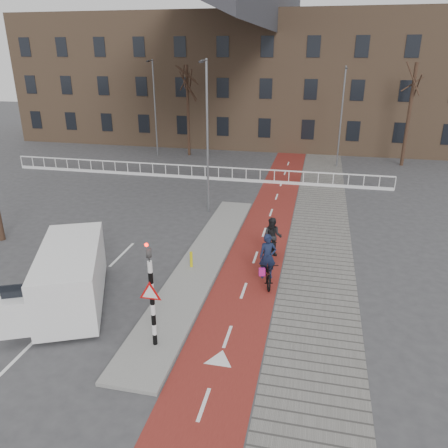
# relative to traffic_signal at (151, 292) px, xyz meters

# --- Properties ---
(ground) EXTENTS (120.00, 120.00, 0.00)m
(ground) POSITION_rel_traffic_signal_xyz_m (0.60, 2.02, -1.99)
(ground) COLOR #38383A
(ground) RESTS_ON ground
(bike_lane) EXTENTS (2.50, 60.00, 0.01)m
(bike_lane) POSITION_rel_traffic_signal_xyz_m (2.10, 12.02, -1.98)
(bike_lane) COLOR maroon
(bike_lane) RESTS_ON ground
(sidewalk) EXTENTS (3.00, 60.00, 0.01)m
(sidewalk) POSITION_rel_traffic_signal_xyz_m (4.90, 12.02, -1.98)
(sidewalk) COLOR slate
(sidewalk) RESTS_ON ground
(curb_island) EXTENTS (1.80, 16.00, 0.12)m
(curb_island) POSITION_rel_traffic_signal_xyz_m (-0.10, 6.02, -1.93)
(curb_island) COLOR gray
(curb_island) RESTS_ON ground
(traffic_signal) EXTENTS (0.80, 0.80, 3.68)m
(traffic_signal) POSITION_rel_traffic_signal_xyz_m (0.00, 0.00, 0.00)
(traffic_signal) COLOR black
(traffic_signal) RESTS_ON curb_island
(bollard) EXTENTS (0.12, 0.12, 0.68)m
(bollard) POSITION_rel_traffic_signal_xyz_m (-0.39, 5.32, -1.53)
(bollard) COLOR #D1C60B
(bollard) RESTS_ON curb_island
(cyclist_near) EXTENTS (1.18, 2.11, 2.07)m
(cyclist_near) POSITION_rel_traffic_signal_xyz_m (2.89, 4.84, -1.29)
(cyclist_near) COLOR black
(cyclist_near) RESTS_ON bike_lane
(cyclist_far) EXTENTS (0.88, 1.86, 1.97)m
(cyclist_far) POSITION_rel_traffic_signal_xyz_m (2.84, 6.96, -1.17)
(cyclist_far) COLOR black
(cyclist_far) RESTS_ON bike_lane
(van) EXTENTS (3.89, 5.42, 2.17)m
(van) POSITION_rel_traffic_signal_xyz_m (-3.82, 1.83, -0.85)
(van) COLOR white
(van) RESTS_ON ground
(railing) EXTENTS (28.00, 0.10, 0.99)m
(railing) POSITION_rel_traffic_signal_xyz_m (-4.40, 19.02, -1.68)
(railing) COLOR silver
(railing) RESTS_ON ground
(townhouse_row) EXTENTS (46.00, 10.00, 15.90)m
(townhouse_row) POSITION_rel_traffic_signal_xyz_m (-2.40, 34.02, 5.82)
(townhouse_row) COLOR #7F6047
(townhouse_row) RESTS_ON ground
(tree_mid) EXTENTS (0.24, 0.24, 7.59)m
(tree_mid) POSITION_rel_traffic_signal_xyz_m (-6.81, 26.38, 1.80)
(tree_mid) COLOR black
(tree_mid) RESTS_ON ground
(tree_right) EXTENTS (0.27, 0.27, 7.88)m
(tree_right) POSITION_rel_traffic_signal_xyz_m (11.13, 26.48, 1.95)
(tree_right) COLOR black
(tree_right) RESTS_ON ground
(streetlight_near) EXTENTS (0.12, 0.12, 8.31)m
(streetlight_near) POSITION_rel_traffic_signal_xyz_m (-1.48, 12.48, 2.17)
(streetlight_near) COLOR slate
(streetlight_near) RESTS_ON ground
(streetlight_left) EXTENTS (0.12, 0.12, 8.03)m
(streetlight_left) POSITION_rel_traffic_signal_xyz_m (-9.54, 25.70, 2.02)
(streetlight_left) COLOR slate
(streetlight_left) RESTS_ON ground
(streetlight_right) EXTENTS (0.12, 0.12, 7.64)m
(streetlight_right) POSITION_rel_traffic_signal_xyz_m (5.96, 24.87, 1.83)
(streetlight_right) COLOR slate
(streetlight_right) RESTS_ON ground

